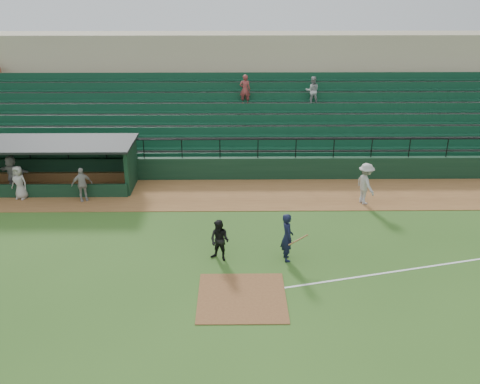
{
  "coord_description": "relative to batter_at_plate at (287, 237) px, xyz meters",
  "views": [
    {
      "loc": [
        -0.23,
        -16.08,
        10.2
      ],
      "look_at": [
        0.0,
        5.0,
        1.4
      ],
      "focal_mm": 39.24,
      "sensor_mm": 36.0,
      "label": 1
    }
  ],
  "objects": [
    {
      "name": "dugout",
      "position": [
        -11.51,
        7.98,
        0.37
      ],
      "size": [
        8.9,
        3.2,
        2.42
      ],
      "color": "black",
      "rests_on": "ground"
    },
    {
      "name": "batter_at_plate",
      "position": [
        0.0,
        0.0,
        0.0
      ],
      "size": [
        1.08,
        0.77,
        1.93
      ],
      "color": "black",
      "rests_on": "ground"
    },
    {
      "name": "warning_track",
      "position": [
        -1.76,
        6.42,
        -0.95
      ],
      "size": [
        40.0,
        4.0,
        0.03
      ],
      "primitive_type": "cube",
      "color": "brown",
      "rests_on": "ground"
    },
    {
      "name": "umpire",
      "position": [
        -2.57,
        0.02,
        -0.14
      ],
      "size": [
        1.0,
        0.92,
        1.65
      ],
      "primitive_type": "imported",
      "rotation": [
        0.0,
        0.0,
        -0.47
      ],
      "color": "black",
      "rests_on": "ground"
    },
    {
      "name": "dugout_player_b",
      "position": [
        -12.42,
        6.02,
        -0.1
      ],
      "size": [
        0.93,
        0.74,
        1.67
      ],
      "primitive_type": "imported",
      "rotation": [
        0.0,
        0.0,
        -0.28
      ],
      "color": "#A49F99",
      "rests_on": "warning_track"
    },
    {
      "name": "foul_line",
      "position": [
        6.24,
        -0.38,
        -0.96
      ],
      "size": [
        17.49,
        4.44,
        0.01
      ],
      "primitive_type": "cube",
      "rotation": [
        0.0,
        0.0,
        0.24
      ],
      "color": "white",
      "rests_on": "ground"
    },
    {
      "name": "stadium_structure",
      "position": [
        -1.76,
        14.88,
        1.34
      ],
      "size": [
        38.0,
        13.08,
        6.4
      ],
      "color": "black",
      "rests_on": "ground"
    },
    {
      "name": "runner",
      "position": [
        4.21,
        5.26,
        0.07
      ],
      "size": [
        1.1,
        1.46,
        2.0
      ],
      "primitive_type": "imported",
      "rotation": [
        0.0,
        0.0,
        1.88
      ],
      "color": "#A69F9B",
      "rests_on": "warning_track"
    },
    {
      "name": "dugout_player_a",
      "position": [
        -9.32,
        5.74,
        -0.1
      ],
      "size": [
        1.06,
        0.78,
        1.67
      ],
      "primitive_type": "imported",
      "rotation": [
        0.0,
        0.0,
        0.44
      ],
      "color": "#A6A09B",
      "rests_on": "warning_track"
    },
    {
      "name": "home_plate_dirt",
      "position": [
        -1.76,
        -2.58,
        -0.95
      ],
      "size": [
        3.0,
        3.0,
        0.03
      ],
      "primitive_type": "cube",
      "color": "brown",
      "rests_on": "ground"
    },
    {
      "name": "dugout_player_c",
      "position": [
        -13.19,
        7.16,
        -0.02
      ],
      "size": [
        1.77,
        1.06,
        1.82
      ],
      "primitive_type": "imported",
      "rotation": [
        0.0,
        0.0,
        2.81
      ],
      "color": "gray",
      "rests_on": "warning_track"
    },
    {
      "name": "ground",
      "position": [
        -1.76,
        -1.58,
        -0.96
      ],
      "size": [
        90.0,
        90.0,
        0.0
      ],
      "primitive_type": "plane",
      "color": "#2E551B",
      "rests_on": "ground"
    }
  ]
}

